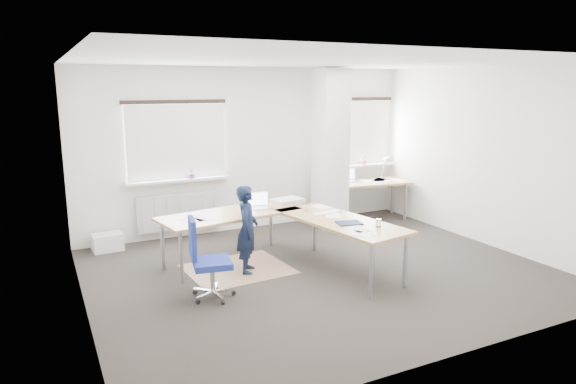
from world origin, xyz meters
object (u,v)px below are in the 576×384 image
task_chair (209,276)px  person (247,229)px  desk_main (286,218)px  desk_side (371,183)px

task_chair → person: bearing=50.2°
desk_main → desk_side: 3.04m
desk_side → person: desk_side is taller
desk_main → desk_side: (2.57, 1.62, -0.01)m
desk_main → task_chair: size_ratio=2.82×
desk_main → desk_side: desk_side is taller
task_chair → person: 1.02m
task_chair → desk_main: bearing=34.7°
desk_main → person: (-0.57, 0.02, -0.09)m
desk_side → person: (-3.15, -1.59, -0.09)m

